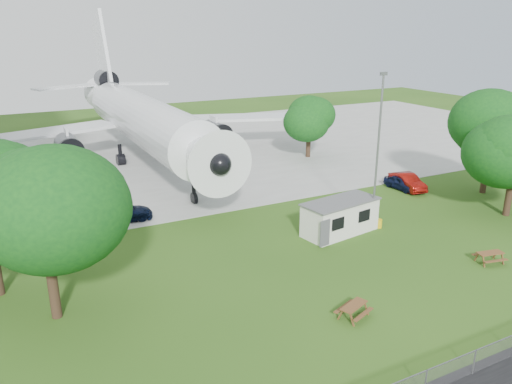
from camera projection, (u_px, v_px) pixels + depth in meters
name	position (u px, v px, depth m)	size (l,w,h in m)	color
ground	(333.00, 288.00, 30.47)	(160.00, 160.00, 0.00)	#3F681E
concrete_apron	(154.00, 154.00, 62.50)	(120.00, 46.00, 0.03)	#B7B7B2
airliner	(140.00, 116.00, 58.17)	(46.36, 47.73, 17.69)	white
site_cabin	(340.00, 217.00, 38.26)	(6.92, 3.62, 2.62)	silver
picnic_west	(353.00, 317.00, 27.40)	(1.80, 1.50, 0.76)	brown
picnic_east	(489.00, 263.00, 33.73)	(1.80, 1.50, 0.76)	brown
fence	(457.00, 381.00, 22.46)	(58.00, 0.04, 1.30)	gray
lamp_mast	(377.00, 155.00, 37.39)	(0.16, 0.16, 12.00)	slate
tree_west_small	(42.00, 208.00, 25.43)	(7.71, 7.71, 10.25)	#382619
tree_east_back	(492.00, 126.00, 46.03)	(7.42, 7.42, 10.22)	#382619
tree_far_apron	(309.00, 118.00, 59.78)	(6.29, 6.29, 7.95)	#382619
car_ne_hatch	(401.00, 183.00, 48.82)	(1.52, 3.78, 1.29)	black
car_ne_sedan	(407.00, 182.00, 48.80)	(1.62, 4.66, 1.54)	maroon
car_apron_van	(120.00, 213.00, 40.74)	(2.10, 5.16, 1.50)	black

